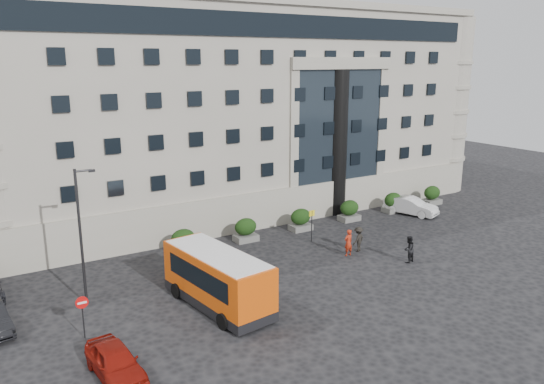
{
  "coord_description": "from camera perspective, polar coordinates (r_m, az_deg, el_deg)",
  "views": [
    {
      "loc": [
        -17.64,
        -26.76,
        13.77
      ],
      "look_at": [
        0.76,
        3.16,
        5.0
      ],
      "focal_mm": 35.0,
      "sensor_mm": 36.0,
      "label": 1
    }
  ],
  "objects": [
    {
      "name": "pedestrian_c",
      "position": [
        39.73,
        9.27,
        -5.02
      ],
      "size": [
        1.38,
        1.07,
        1.88
      ],
      "primitive_type": "imported",
      "rotation": [
        0.0,
        0.0,
        3.49
      ],
      "color": "black",
      "rests_on": "ground"
    },
    {
      "name": "hedge_a",
      "position": [
        39.31,
        -9.53,
        -5.25
      ],
      "size": [
        1.8,
        1.26,
        1.84
      ],
      "color": "#52524F",
      "rests_on": "ground"
    },
    {
      "name": "civic_building",
      "position": [
        54.4,
        -5.77,
        8.92
      ],
      "size": [
        44.0,
        24.0,
        18.0
      ],
      "primitive_type": "cube",
      "color": "gray",
      "rests_on": "ground"
    },
    {
      "name": "bus_stop_sign",
      "position": [
        41.1,
        4.3,
        -3.06
      ],
      "size": [
        0.5,
        0.08,
        2.52
      ],
      "color": "#262628",
      "rests_on": "ground"
    },
    {
      "name": "no_entry_sign",
      "position": [
        28.81,
        -19.72,
        -11.74
      ],
      "size": [
        0.64,
        0.16,
        2.32
      ],
      "color": "#262628",
      "rests_on": "ground"
    },
    {
      "name": "red_truck",
      "position": [
        44.97,
        -25.78,
        -3.22
      ],
      "size": [
        3.07,
        5.76,
        2.98
      ],
      "rotation": [
        0.0,
        0.0,
        0.11
      ],
      "color": "maroon",
      "rests_on": "ground"
    },
    {
      "name": "entrance_column",
      "position": [
        48.01,
        7.01,
        5.2
      ],
      "size": [
        1.8,
        1.8,
        13.0
      ],
      "primitive_type": "cylinder",
      "color": "black",
      "rests_on": "ground"
    },
    {
      "name": "ground",
      "position": [
        34.89,
        1.68,
        -9.24
      ],
      "size": [
        120.0,
        120.0,
        0.0
      ],
      "primitive_type": "plane",
      "color": "black",
      "rests_on": "ground"
    },
    {
      "name": "hedge_b",
      "position": [
        41.4,
        -2.85,
        -4.07
      ],
      "size": [
        1.8,
        1.26,
        1.84
      ],
      "color": "#52524F",
      "rests_on": "ground"
    },
    {
      "name": "minibus",
      "position": [
        30.66,
        -5.89,
        -9.09
      ],
      "size": [
        3.67,
        8.02,
        3.23
      ],
      "rotation": [
        0.0,
        0.0,
        0.13
      ],
      "color": "#D14909",
      "rests_on": "ground"
    },
    {
      "name": "pedestrian_a",
      "position": [
        38.74,
        8.21,
        -5.41
      ],
      "size": [
        0.75,
        0.52,
        1.97
      ],
      "primitive_type": "imported",
      "rotation": [
        0.0,
        0.0,
        3.21
      ],
      "color": "#A72510",
      "rests_on": "ground"
    },
    {
      "name": "hedge_f",
      "position": [
        54.14,
        16.82,
        -0.32
      ],
      "size": [
        1.8,
        1.26,
        1.84
      ],
      "color": "#52524F",
      "rests_on": "ground"
    },
    {
      "name": "hedge_d",
      "position": [
        47.06,
        8.32,
        -1.97
      ],
      "size": [
        1.8,
        1.26,
        1.84
      ],
      "color": "#52524F",
      "rests_on": "ground"
    },
    {
      "name": "parked_car_a",
      "position": [
        25.68,
        -16.51,
        -17.12
      ],
      "size": [
        2.07,
        4.44,
        1.47
      ],
      "primitive_type": "imported",
      "rotation": [
        0.0,
        0.0,
        0.08
      ],
      "color": "maroon",
      "rests_on": "ground"
    },
    {
      "name": "pedestrian_b",
      "position": [
        38.31,
        14.48,
        -5.99
      ],
      "size": [
        1.07,
        0.91,
        1.92
      ],
      "primitive_type": "imported",
      "rotation": [
        0.0,
        0.0,
        3.36
      ],
      "color": "black",
      "rests_on": "ground"
    },
    {
      "name": "hedge_e",
      "position": [
        50.45,
        12.87,
        -1.09
      ],
      "size": [
        1.8,
        1.26,
        1.84
      ],
      "color": "#52524F",
      "rests_on": "ground"
    },
    {
      "name": "white_taxi",
      "position": [
        50.09,
        14.7,
        -1.46
      ],
      "size": [
        3.27,
        5.13,
        1.6
      ],
      "primitive_type": "imported",
      "rotation": [
        0.0,
        0.0,
        0.36
      ],
      "color": "silver",
      "rests_on": "ground"
    },
    {
      "name": "street_lamp",
      "position": [
        31.73,
        -19.82,
        -4.08
      ],
      "size": [
        1.16,
        0.18,
        8.0
      ],
      "color": "#262628",
      "rests_on": "ground"
    },
    {
      "name": "hedge_c",
      "position": [
        44.02,
        3.1,
        -2.97
      ],
      "size": [
        1.8,
        1.26,
        1.84
      ],
      "color": "#52524F",
      "rests_on": "ground"
    }
  ]
}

